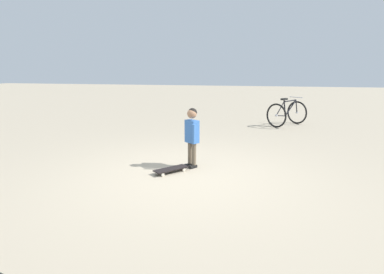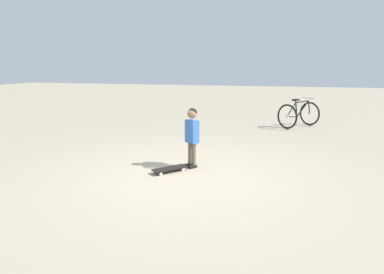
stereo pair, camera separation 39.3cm
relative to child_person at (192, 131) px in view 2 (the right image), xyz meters
name	(u,v)px [view 2 (the right image)]	position (x,y,z in m)	size (l,w,h in m)	color
ground_plane	(185,176)	(0.52, 0.03, -0.66)	(50.00, 50.00, 0.00)	tan
child_person	(192,131)	(0.00, 0.00, 0.00)	(0.38, 0.28, 1.06)	brown
skateboard	(170,169)	(0.37, -0.29, -0.60)	(0.58, 0.55, 0.07)	black
bicycle_far	(299,114)	(-4.59, 2.01, -0.28)	(1.27, 1.24, 0.85)	black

